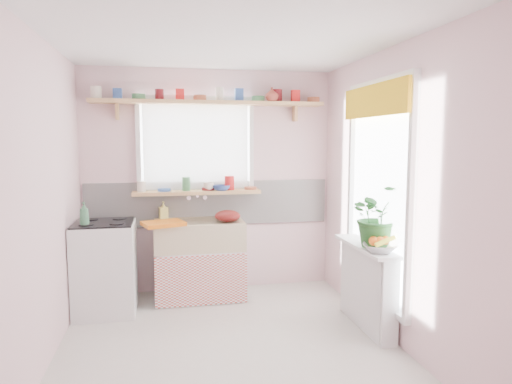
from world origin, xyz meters
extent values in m
plane|color=beige|center=(0.00, 0.00, 0.00)|extent=(3.20, 3.20, 0.00)
plane|color=white|center=(0.00, 0.00, 2.50)|extent=(3.20, 3.20, 0.00)
plane|color=silver|center=(0.00, 1.60, 1.25)|extent=(2.80, 0.00, 2.80)
plane|color=silver|center=(0.00, -1.60, 1.25)|extent=(2.80, 0.00, 2.80)
plane|color=silver|center=(-1.40, 0.00, 1.25)|extent=(0.00, 3.20, 3.20)
plane|color=silver|center=(1.40, 0.00, 1.25)|extent=(0.00, 3.20, 3.20)
cube|color=white|center=(0.00, 1.59, 1.00)|extent=(2.74, 0.03, 0.50)
cube|color=#C7818A|center=(0.00, 1.58, 0.80)|extent=(2.74, 0.02, 0.12)
cube|color=white|center=(-0.15, 1.60, 1.65)|extent=(1.20, 0.01, 1.00)
cube|color=white|center=(-0.15, 1.53, 1.65)|extent=(1.15, 0.02, 0.95)
cube|color=white|center=(1.40, 0.20, 1.25)|extent=(0.01, 1.10, 1.90)
cube|color=gold|center=(1.31, 0.20, 2.06)|extent=(0.03, 1.20, 0.28)
cube|color=white|center=(-0.15, 1.30, 0.28)|extent=(0.85, 0.55, 0.55)
cube|color=#C34239|center=(-0.15, 1.02, 0.28)|extent=(0.95, 0.02, 0.53)
cube|color=beige|center=(-0.15, 1.30, 0.70)|extent=(0.95, 0.55, 0.30)
cylinder|color=silver|center=(-0.15, 1.55, 1.10)|extent=(0.03, 0.22, 0.03)
cube|color=white|center=(-1.10, 1.05, 0.45)|extent=(0.58, 0.58, 0.90)
cube|color=black|center=(-1.10, 1.05, 0.91)|extent=(0.56, 0.56, 0.02)
cylinder|color=black|center=(-1.24, 0.91, 0.92)|extent=(0.14, 0.14, 0.01)
cylinder|color=black|center=(-0.96, 0.91, 0.92)|extent=(0.14, 0.14, 0.01)
cylinder|color=black|center=(-1.24, 1.19, 0.92)|extent=(0.14, 0.14, 0.01)
cylinder|color=black|center=(-0.96, 1.19, 0.92)|extent=(0.14, 0.14, 0.01)
cube|color=white|center=(1.30, 0.20, 0.38)|extent=(0.15, 0.90, 0.75)
cube|color=white|center=(1.27, 0.20, 0.76)|extent=(0.22, 0.95, 0.03)
cube|color=tan|center=(-0.15, 1.48, 1.14)|extent=(1.40, 0.22, 0.04)
cube|color=tan|center=(0.00, 1.47, 2.12)|extent=(2.52, 0.24, 0.04)
cylinder|color=silver|center=(-1.18, 1.47, 2.20)|extent=(0.11, 0.11, 0.12)
cylinder|color=#3359A5|center=(-0.97, 1.47, 2.20)|extent=(0.11, 0.11, 0.12)
cylinder|color=#3F7F4C|center=(-0.75, 1.47, 2.17)|extent=(0.11, 0.11, 0.06)
cylinder|color=#590F14|center=(-0.54, 1.47, 2.20)|extent=(0.11, 0.11, 0.12)
cylinder|color=red|center=(-0.32, 1.47, 2.20)|extent=(0.11, 0.11, 0.12)
cylinder|color=#A55133|center=(-0.11, 1.47, 2.17)|extent=(0.11, 0.11, 0.06)
cylinder|color=silver|center=(0.11, 1.47, 2.20)|extent=(0.11, 0.11, 0.12)
cylinder|color=#3359A5|center=(0.32, 1.47, 2.20)|extent=(0.11, 0.11, 0.12)
cylinder|color=#3F7F4C|center=(0.54, 1.47, 2.17)|extent=(0.11, 0.11, 0.06)
cylinder|color=#590F14|center=(0.75, 1.47, 2.20)|extent=(0.11, 0.11, 0.12)
cylinder|color=red|center=(0.97, 1.47, 2.20)|extent=(0.11, 0.11, 0.12)
cylinder|color=#A55133|center=(1.18, 1.47, 2.17)|extent=(0.11, 0.11, 0.06)
cylinder|color=silver|center=(-0.77, 1.48, 1.22)|extent=(0.11, 0.11, 0.12)
cylinder|color=#3359A5|center=(-0.52, 1.48, 1.22)|extent=(0.11, 0.11, 0.12)
cylinder|color=#3F7F4C|center=(-0.27, 1.48, 1.19)|extent=(0.11, 0.11, 0.06)
cylinder|color=#590F14|center=(-0.03, 1.48, 1.22)|extent=(0.11, 0.11, 0.12)
cylinder|color=red|center=(0.22, 1.48, 1.22)|extent=(0.11, 0.11, 0.12)
cylinder|color=#A55133|center=(0.47, 1.48, 1.19)|extent=(0.11, 0.11, 0.06)
cube|color=orange|center=(-0.53, 1.10, 0.87)|extent=(0.47, 0.41, 0.04)
ellipsoid|color=#611210|center=(0.15, 1.19, 0.91)|extent=(0.34, 0.34, 0.12)
imported|color=#245A25|center=(1.33, 0.09, 1.05)|extent=(0.53, 0.47, 0.56)
imported|color=silver|center=(1.27, -0.08, 0.81)|extent=(0.38, 0.38, 0.07)
imported|color=#2D6327|center=(1.33, 0.28, 0.88)|extent=(0.13, 0.10, 0.21)
imported|color=#FAE86F|center=(-0.52, 1.50, 0.95)|extent=(0.11, 0.11, 0.19)
imported|color=white|center=(-0.03, 1.46, 1.21)|extent=(0.12, 0.12, 0.09)
imported|color=#304E9D|center=(0.11, 1.43, 1.19)|extent=(0.20, 0.20, 0.06)
imported|color=#9D3E30|center=(0.68, 1.41, 2.22)|extent=(0.19, 0.19, 0.15)
imported|color=#418257|center=(-1.25, 0.89, 1.03)|extent=(0.10, 0.10, 0.22)
sphere|color=orange|center=(1.27, -0.08, 0.87)|extent=(0.08, 0.08, 0.08)
sphere|color=orange|center=(1.33, -0.05, 0.87)|extent=(0.08, 0.08, 0.08)
sphere|color=orange|center=(1.22, -0.06, 0.87)|extent=(0.08, 0.08, 0.08)
cylinder|color=#FFEF37|center=(1.29, -0.13, 0.88)|extent=(0.18, 0.04, 0.10)
camera|label=1|loc=(-0.49, -3.57, 1.72)|focal=32.00mm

